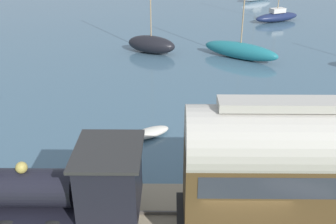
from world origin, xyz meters
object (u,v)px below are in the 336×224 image
(steam_locomotive, at_px, (73,186))
(sailboat_teal, at_px, (240,50))
(rowboat_far_out, at_px, (150,133))
(sailboat_black, at_px, (151,44))
(rowboat_off_pier, at_px, (314,132))
(sailboat_navy, at_px, (277,16))

(steam_locomotive, distance_m, sailboat_teal, 20.97)
(sailboat_teal, xyz_separation_m, rowboat_far_out, (-12.27, 6.26, -0.44))
(rowboat_far_out, bearing_deg, steam_locomotive, 131.91)
(sailboat_teal, relative_size, sailboat_black, 0.89)
(sailboat_black, xyz_separation_m, rowboat_off_pier, (-13.66, -8.54, -0.46))
(sailboat_navy, bearing_deg, steam_locomotive, 131.35)
(rowboat_off_pier, relative_size, rowboat_far_out, 1.08)
(sailboat_black, bearing_deg, steam_locomotive, -160.19)
(sailboat_navy, distance_m, rowboat_off_pier, 25.16)
(sailboat_navy, xyz_separation_m, sailboat_teal, (-12.56, 5.80, 0.09))
(sailboat_navy, relative_size, rowboat_off_pier, 3.53)
(steam_locomotive, xyz_separation_m, rowboat_off_pier, (6.98, -9.90, -1.90))
(sailboat_navy, bearing_deg, rowboat_far_out, 129.24)
(sailboat_navy, bearing_deg, sailboat_teal, 130.35)
(sailboat_teal, distance_m, sailboat_black, 7.00)
(steam_locomotive, bearing_deg, rowboat_far_out, -15.68)
(steam_locomotive, distance_m, rowboat_off_pier, 12.26)
(rowboat_off_pier, bearing_deg, steam_locomotive, 118.49)
(sailboat_navy, distance_m, sailboat_teal, 13.84)
(sailboat_teal, bearing_deg, rowboat_off_pier, -138.48)
(steam_locomotive, height_order, rowboat_off_pier, steam_locomotive)
(sailboat_teal, bearing_deg, sailboat_navy, 8.90)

